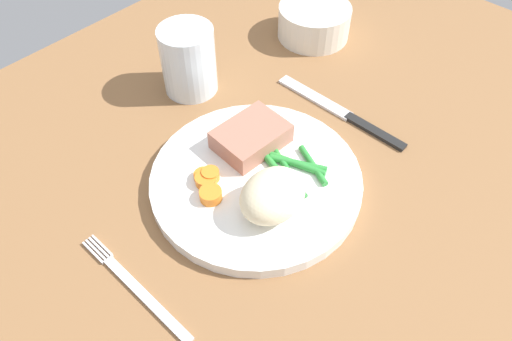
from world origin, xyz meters
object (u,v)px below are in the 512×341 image
object	(u,v)px
water_glass	(189,64)
salad_bowl	(314,20)
dinner_plate	(256,180)
knife	(342,113)
fork	(136,288)
meat_portion	(251,137)

from	to	relation	value
water_glass	salad_bowl	xyz separation A→B (cm)	(21.94, -4.68, -1.22)
dinner_plate	knife	size ratio (longest dim) A/B	1.22
fork	knife	size ratio (longest dim) A/B	0.81
knife	salad_bowl	size ratio (longest dim) A/B	1.82
fork	water_glass	bearing A→B (deg)	34.71
meat_portion	water_glass	xyz separation A→B (cm)	(3.50, 14.99, 1.14)
dinner_plate	water_glass	distance (cm)	20.39
fork	water_glass	xyz separation A→B (cm)	(25.04, 19.18, 3.86)
fork	water_glass	size ratio (longest dim) A/B	1.75
fork	knife	distance (cm)	35.18
water_glass	salad_bowl	size ratio (longest dim) A/B	0.84
knife	water_glass	bearing A→B (deg)	118.19
fork	salad_bowl	world-z (taller)	salad_bowl
dinner_plate	knife	distance (cm)	17.02
meat_portion	salad_bowl	xyz separation A→B (cm)	(25.44, 10.31, -0.08)
dinner_plate	water_glass	bearing A→B (deg)	70.05
dinner_plate	knife	bearing A→B (deg)	-0.96
knife	fork	bearing A→B (deg)	-179.67
meat_portion	dinner_plate	bearing A→B (deg)	-130.60
knife	salad_bowl	distance (cm)	18.90
knife	meat_portion	bearing A→B (deg)	163.20
fork	salad_bowl	xyz separation A→B (cm)	(46.98, 14.50, 2.64)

